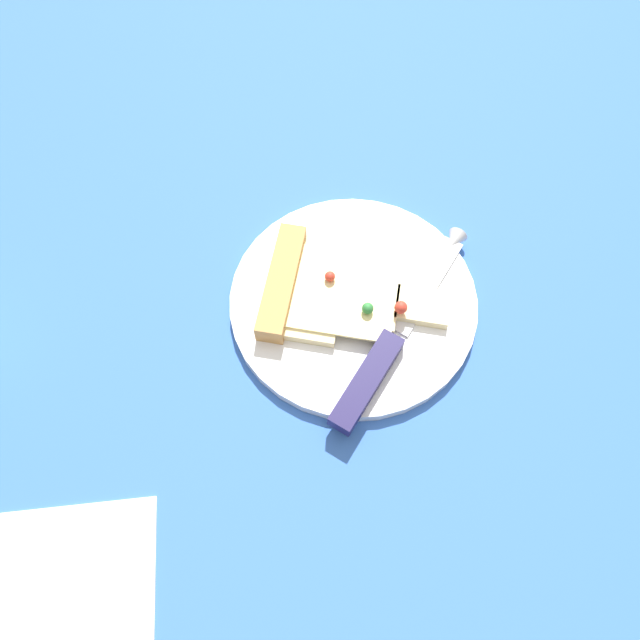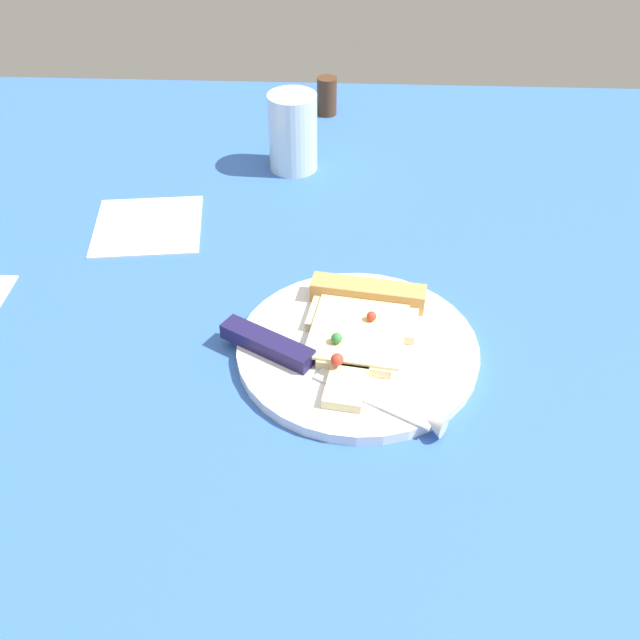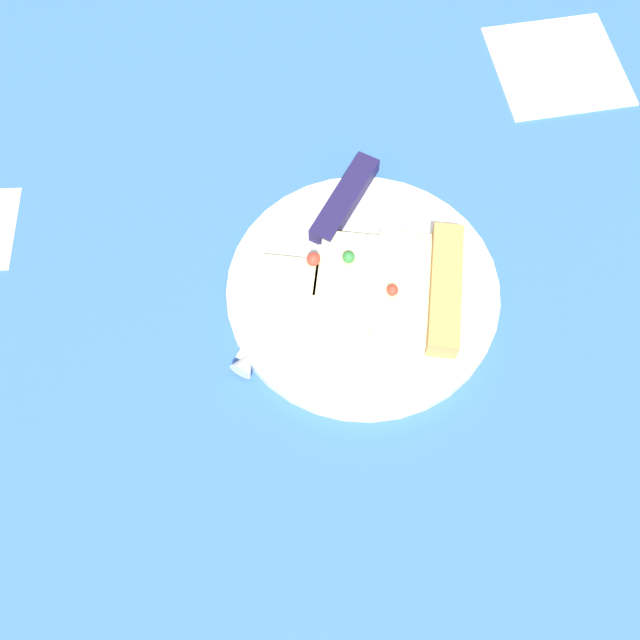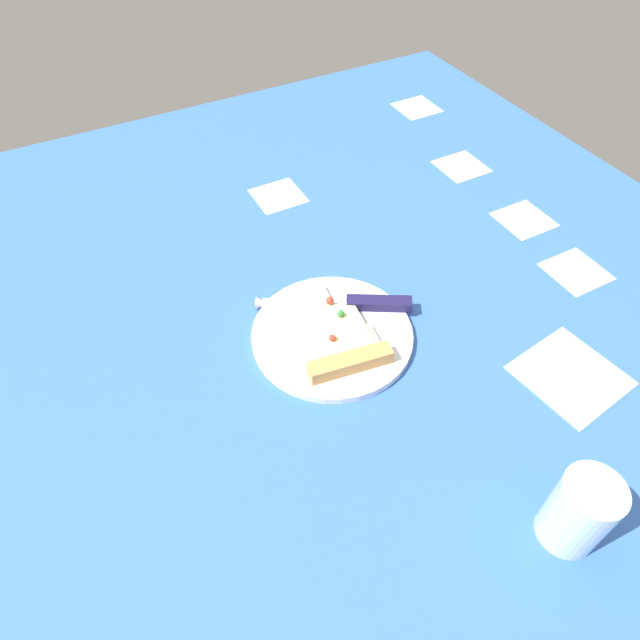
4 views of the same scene
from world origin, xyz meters
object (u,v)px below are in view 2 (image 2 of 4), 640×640
object	(u,v)px
knife	(306,363)
pepper_shaker	(327,96)
drinking_glass	(293,132)
plate	(357,349)
napkin	(148,225)
pizza_slice	(361,322)

from	to	relation	value
knife	pepper_shaker	size ratio (longest dim) A/B	3.75
knife	drinking_glass	distance (cm)	41.86
plate	drinking_glass	xyz separation A→B (cm)	(-38.05, -9.17, 4.68)
drinking_glass	napkin	distance (cm)	23.82
pizza_slice	napkin	world-z (taller)	pizza_slice
knife	drinking_glass	world-z (taller)	drinking_glass
drinking_glass	knife	bearing A→B (deg)	6.01
pizza_slice	pepper_shaker	bearing A→B (deg)	-75.33
pepper_shaker	plate	bearing A→B (deg)	5.40
pizza_slice	napkin	distance (cm)	32.93
plate	napkin	distance (cm)	34.18
pepper_shaker	napkin	world-z (taller)	pepper_shaker
knife	pepper_shaker	world-z (taller)	pepper_shaker
pizza_slice	napkin	size ratio (longest dim) A/B	1.41
pepper_shaker	knife	bearing A→B (deg)	0.46
pizza_slice	pepper_shaker	distance (cm)	53.53
pepper_shaker	napkin	bearing A→B (deg)	-31.70
plate	pizza_slice	size ratio (longest dim) A/B	1.30
knife	drinking_glass	xyz separation A→B (cm)	(-41.49, -4.37, 3.49)
plate	pepper_shaker	size ratio (longest dim) A/B	4.11
plate	drinking_glass	size ratio (longest dim) A/B	2.27
pepper_shaker	napkin	xyz separation A→B (cm)	(33.71, -20.82, -2.71)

